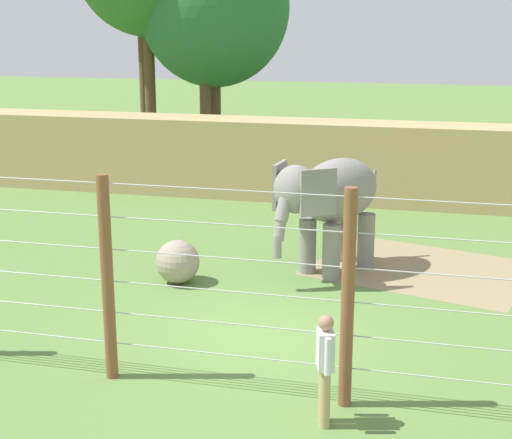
{
  "coord_description": "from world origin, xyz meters",
  "views": [
    {
      "loc": [
        3.07,
        -12.6,
        5.59
      ],
      "look_at": [
        -0.8,
        2.86,
        1.4
      ],
      "focal_mm": 52.84,
      "sensor_mm": 36.0,
      "label": 1
    }
  ],
  "objects": [
    {
      "name": "cable_fence",
      "position": [
        -0.01,
        -2.3,
        1.69
      ],
      "size": [
        11.96,
        0.2,
        3.35
      ],
      "color": "brown",
      "rests_on": "ground"
    },
    {
      "name": "elephant",
      "position": [
        0.69,
        3.84,
        1.76
      ],
      "size": [
        2.54,
        3.25,
        2.66
      ],
      "color": "gray",
      "rests_on": "ground"
    },
    {
      "name": "ground_plane",
      "position": [
        0.0,
        0.0,
        0.0
      ],
      "size": [
        120.0,
        120.0,
        0.0
      ],
      "primitive_type": "plane",
      "color": "#5B7F3D"
    },
    {
      "name": "enrichment_ball",
      "position": [
        -2.44,
        2.28,
        0.48
      ],
      "size": [
        0.97,
        0.97,
        0.97
      ],
      "primitive_type": "sphere",
      "color": "gray",
      "rests_on": "ground"
    },
    {
      "name": "zookeeper",
      "position": [
        1.65,
        -2.95,
        0.93
      ],
      "size": [
        0.33,
        0.57,
        1.67
      ],
      "color": "tan",
      "rests_on": "ground"
    },
    {
      "name": "embankment_wall",
      "position": [
        0.0,
        11.09,
        1.27
      ],
      "size": [
        36.0,
        1.8,
        2.53
      ],
      "primitive_type": "cube",
      "color": "tan",
      "rests_on": "ground"
    },
    {
      "name": "tree_left_of_centre",
      "position": [
        -6.06,
        17.04,
        6.15
      ],
      "size": [
        5.98,
        5.98,
        9.3
      ],
      "color": "brown",
      "rests_on": "ground"
    },
    {
      "name": "dirt_patch",
      "position": [
        2.76,
        4.58,
        0.0
      ],
      "size": [
        5.59,
        4.9,
        0.01
      ],
      "primitive_type": "cube",
      "rotation": [
        0.0,
        0.0,
        -0.28
      ],
      "color": "#937F5B",
      "rests_on": "ground"
    }
  ]
}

